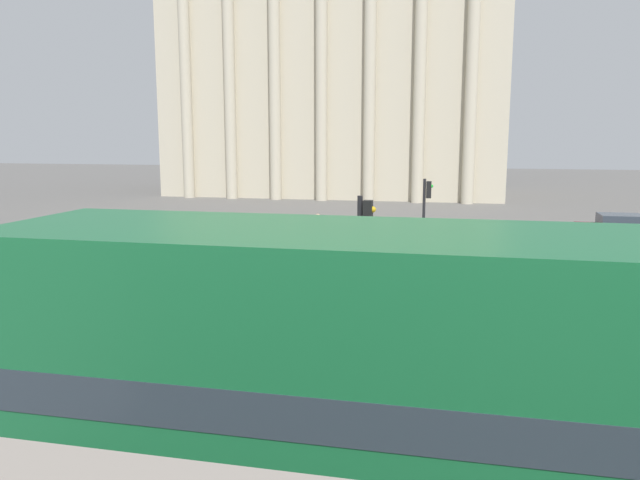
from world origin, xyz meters
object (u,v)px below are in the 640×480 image
(pedestrian_grey, at_px, (318,230))
(pedestrian_red, at_px, (541,241))
(plaza_building_left, at_px, (340,44))
(traffic_light_far, at_px, (426,205))
(car_maroon, at_px, (623,228))
(traffic_light_near, at_px, (363,251))
(double_decker_bus, at_px, (477,398))

(pedestrian_grey, xyz_separation_m, pedestrian_red, (9.02, -0.44, -0.07))
(plaza_building_left, bearing_deg, traffic_light_far, -72.28)
(car_maroon, bearing_deg, plaza_building_left, 141.32)
(plaza_building_left, xyz_separation_m, pedestrian_red, (13.70, -29.77, -11.96))
(plaza_building_left, bearing_deg, pedestrian_red, -65.29)
(pedestrian_grey, bearing_deg, traffic_light_far, -54.11)
(traffic_light_near, xyz_separation_m, pedestrian_red, (5.25, 11.57, -1.48))
(traffic_light_near, xyz_separation_m, pedestrian_grey, (-3.77, 12.01, -1.41))
(pedestrian_red, bearing_deg, double_decker_bus, 15.64)
(traffic_light_near, bearing_deg, pedestrian_red, 65.60)
(traffic_light_near, relative_size, car_maroon, 0.87)
(pedestrian_red, bearing_deg, car_maroon, 168.50)
(double_decker_bus, distance_m, plaza_building_left, 50.91)
(pedestrian_red, bearing_deg, plaza_building_left, -130.83)
(traffic_light_near, distance_m, pedestrian_red, 12.79)
(plaza_building_left, relative_size, traffic_light_far, 8.84)
(traffic_light_far, xyz_separation_m, car_maroon, (8.90, 5.04, -1.42))
(double_decker_bus, height_order, car_maroon, double_decker_bus)
(car_maroon, relative_size, pedestrian_grey, 2.47)
(traffic_light_far, xyz_separation_m, pedestrian_red, (4.51, -1.01, -1.21))
(double_decker_bus, xyz_separation_m, pedestrian_grey, (-6.10, 19.27, -1.24))
(double_decker_bus, xyz_separation_m, traffic_light_near, (-2.33, 7.26, 0.17))
(traffic_light_far, height_order, pedestrian_grey, traffic_light_far)
(double_decker_bus, height_order, traffic_light_near, double_decker_bus)
(traffic_light_near, height_order, car_maroon, traffic_light_near)
(double_decker_bus, distance_m, pedestrian_grey, 20.25)
(double_decker_bus, height_order, pedestrian_grey, double_decker_bus)
(traffic_light_far, relative_size, pedestrian_red, 2.01)
(pedestrian_grey, bearing_deg, traffic_light_near, -133.96)
(double_decker_bus, bearing_deg, pedestrian_grey, 112.71)
(pedestrian_red, bearing_deg, traffic_light_far, -78.18)
(plaza_building_left, relative_size, car_maroon, 6.76)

